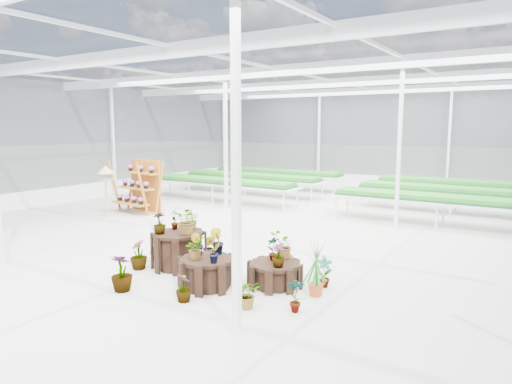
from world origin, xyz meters
The scene contains 10 objects.
ground_plane centered at (0.00, 0.00, 0.00)m, with size 24.00×24.00×0.00m, color gray.
greenhouse_shell centered at (0.00, 0.00, 2.25)m, with size 18.00×24.00×4.50m, color white, non-canonical shape.
steel_frame centered at (0.00, 0.00, 2.25)m, with size 18.00×24.00×4.50m, color silver, non-canonical shape.
nursery_benches centered at (0.00, 7.20, 0.42)m, with size 16.00×7.00×0.84m, color silver, non-canonical shape.
plinth_tall centered at (0.29, -2.16, 0.37)m, with size 1.09×1.09×0.74m, color black.
plinth_mid centered at (1.49, -2.76, 0.27)m, with size 1.02×1.02×0.54m, color black.
plinth_low centered at (2.49, -2.06, 0.22)m, with size 0.97×0.97×0.44m, color black.
shelf_rack centered at (-5.03, 1.71, 0.88)m, with size 1.66×0.88×1.76m, color #995819, non-canonical shape.
bird_table centered at (-5.37, 0.73, 0.82)m, with size 0.39×0.39×1.64m, color tan, non-canonical shape.
nursery_plants centered at (1.21, -2.26, 0.54)m, with size 4.33×2.85×1.30m.
Camera 1 is at (6.44, -8.95, 2.87)m, focal length 32.00 mm.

